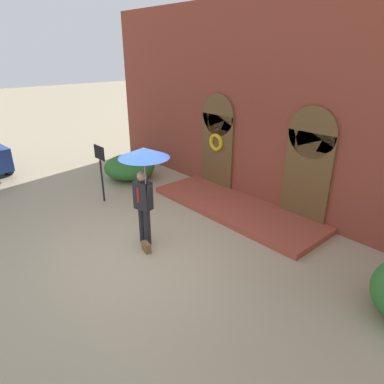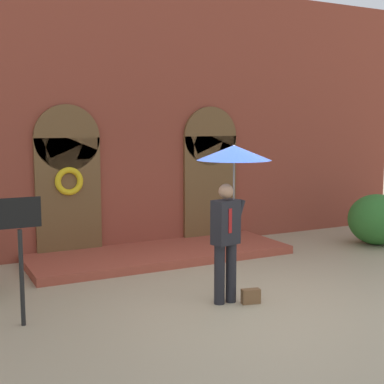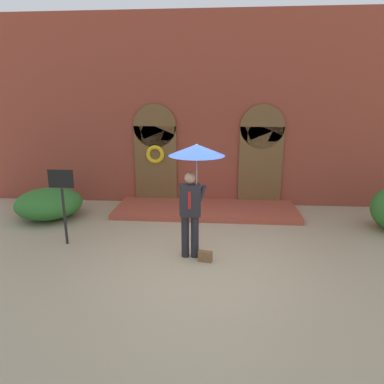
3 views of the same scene
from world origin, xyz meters
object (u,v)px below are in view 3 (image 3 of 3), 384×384
sign_post (62,195)px  person_with_umbrella (195,167)px  shrub_left (49,203)px  handbag (205,256)px

sign_post → person_with_umbrella: bearing=-8.4°
person_with_umbrella → shrub_left: (-4.19, 2.12, -1.51)m
sign_post → shrub_left: sign_post is taller
person_with_umbrella → handbag: size_ratio=8.44×
sign_post → shrub_left: bearing=126.2°
handbag → sign_post: 3.41m
sign_post → shrub_left: 2.22m
handbag → shrub_left: size_ratio=0.16×
handbag → sign_post: sign_post is taller
handbag → shrub_left: shrub_left is taller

